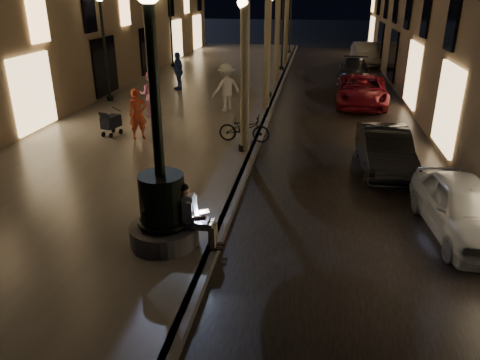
% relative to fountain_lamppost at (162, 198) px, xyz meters
% --- Properties ---
extents(ground, '(120.00, 120.00, 0.00)m').
position_rel_fountain_lamppost_xyz_m(ground, '(1.00, 13.00, -1.21)').
color(ground, black).
rests_on(ground, ground).
extents(cobble_lane, '(6.00, 45.00, 0.02)m').
position_rel_fountain_lamppost_xyz_m(cobble_lane, '(4.00, 13.00, -1.20)').
color(cobble_lane, black).
rests_on(cobble_lane, ground).
extents(promenade, '(8.00, 45.00, 0.20)m').
position_rel_fountain_lamppost_xyz_m(promenade, '(-3.00, 13.00, -1.11)').
color(promenade, '#635D57').
rests_on(promenade, ground).
extents(curb_strip, '(0.25, 45.00, 0.20)m').
position_rel_fountain_lamppost_xyz_m(curb_strip, '(1.00, 13.00, -1.11)').
color(curb_strip, '#59595B').
rests_on(curb_strip, ground).
extents(fountain_lamppost, '(1.40, 1.40, 5.21)m').
position_rel_fountain_lamppost_xyz_m(fountain_lamppost, '(0.00, 0.00, 0.00)').
color(fountain_lamppost, '#59595B').
rests_on(fountain_lamppost, promenade).
extents(seated_man_laptop, '(0.98, 0.33, 1.35)m').
position_rel_fountain_lamppost_xyz_m(seated_man_laptop, '(0.61, 0.00, -0.30)').
color(seated_man_laptop, tan).
rests_on(seated_man_laptop, promenade).
extents(lamp_curb_a, '(0.36, 0.36, 4.81)m').
position_rel_fountain_lamppost_xyz_m(lamp_curb_a, '(0.70, 6.00, 2.02)').
color(lamp_curb_a, black).
rests_on(lamp_curb_a, promenade).
extents(lamp_curb_b, '(0.36, 0.36, 4.81)m').
position_rel_fountain_lamppost_xyz_m(lamp_curb_b, '(0.70, 14.00, 2.02)').
color(lamp_curb_b, black).
rests_on(lamp_curb_b, promenade).
extents(lamp_curb_c, '(0.36, 0.36, 4.81)m').
position_rel_fountain_lamppost_xyz_m(lamp_curb_c, '(0.70, 22.00, 2.02)').
color(lamp_curb_c, black).
rests_on(lamp_curb_c, promenade).
extents(lamp_curb_d, '(0.36, 0.36, 4.81)m').
position_rel_fountain_lamppost_xyz_m(lamp_curb_d, '(0.70, 30.00, 2.02)').
color(lamp_curb_d, black).
rests_on(lamp_curb_d, promenade).
extents(lamp_left_b, '(0.36, 0.36, 4.81)m').
position_rel_fountain_lamppost_xyz_m(lamp_left_b, '(-6.40, 12.00, 2.02)').
color(lamp_left_b, black).
rests_on(lamp_left_b, promenade).
extents(lamp_left_c, '(0.36, 0.36, 4.81)m').
position_rel_fountain_lamppost_xyz_m(lamp_left_c, '(-6.40, 22.00, 2.02)').
color(lamp_left_c, black).
rests_on(lamp_left_c, promenade).
extents(stroller, '(0.57, 0.98, 0.98)m').
position_rel_fountain_lamppost_xyz_m(stroller, '(-4.11, 6.89, -0.52)').
color(stroller, black).
rests_on(stroller, promenade).
extents(car_front, '(1.86, 3.83, 1.26)m').
position_rel_fountain_lamppost_xyz_m(car_front, '(6.20, 1.73, -0.58)').
color(car_front, '#B4B8BD').
rests_on(car_front, ground).
extents(car_second, '(1.45, 3.85, 1.26)m').
position_rel_fountain_lamppost_xyz_m(car_second, '(5.00, 5.48, -0.58)').
color(car_second, black).
rests_on(car_second, ground).
extents(car_third, '(2.50, 4.90, 1.33)m').
position_rel_fountain_lamppost_xyz_m(car_third, '(5.02, 13.92, -0.55)').
color(car_third, maroon).
rests_on(car_third, ground).
extents(car_rear, '(2.13, 4.34, 1.21)m').
position_rel_fountain_lamppost_xyz_m(car_rear, '(5.00, 19.74, -0.60)').
color(car_rear, '#2E2D32').
rests_on(car_rear, ground).
extents(car_fifth, '(1.87, 4.67, 1.51)m').
position_rel_fountain_lamppost_xyz_m(car_fifth, '(6.20, 25.97, -0.46)').
color(car_fifth, '#A8A7A3').
rests_on(car_fifth, ground).
extents(pedestrian_red, '(0.74, 0.71, 1.71)m').
position_rel_fountain_lamppost_xyz_m(pedestrian_red, '(-3.03, 6.73, -0.16)').
color(pedestrian_red, '#D54A2A').
rests_on(pedestrian_red, promenade).
extents(pedestrian_pink, '(0.96, 0.80, 1.79)m').
position_rel_fountain_lamppost_xyz_m(pedestrian_pink, '(-3.59, 9.65, -0.11)').
color(pedestrian_pink, '#CF6EA8').
rests_on(pedestrian_pink, promenade).
extents(pedestrian_white, '(1.45, 1.35, 1.96)m').
position_rel_fountain_lamppost_xyz_m(pedestrian_white, '(-0.78, 11.02, -0.03)').
color(pedestrian_white, silver).
rests_on(pedestrian_white, promenade).
extents(pedestrian_blue, '(1.03, 1.14, 1.86)m').
position_rel_fountain_lamppost_xyz_m(pedestrian_blue, '(-3.99, 14.95, -0.08)').
color(pedestrian_blue, navy).
rests_on(pedestrian_blue, promenade).
extents(bicycle, '(1.74, 0.64, 0.91)m').
position_rel_fountain_lamppost_xyz_m(bicycle, '(0.60, 6.94, -0.56)').
color(bicycle, black).
rests_on(bicycle, promenade).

